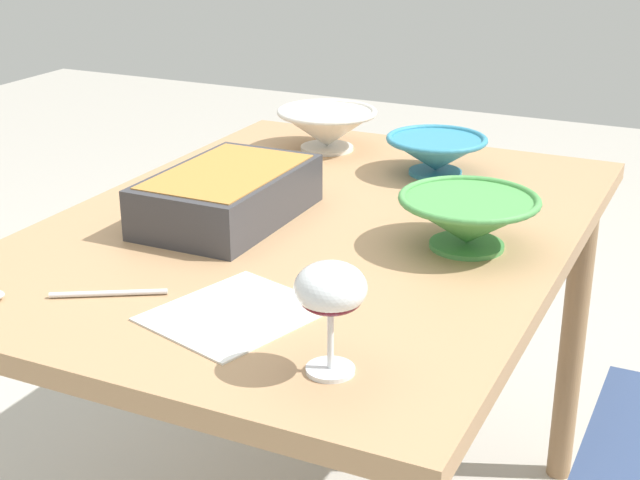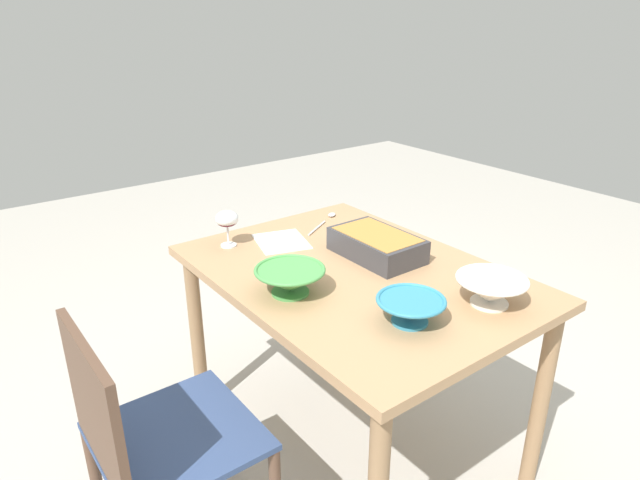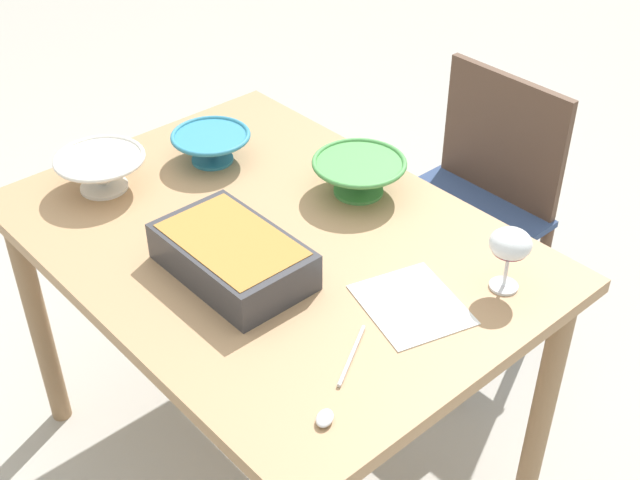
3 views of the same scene
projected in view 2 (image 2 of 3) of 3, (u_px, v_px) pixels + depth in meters
The scene contains 10 objects.
ground_plane at pixel (351, 441), 2.24m from camera, with size 8.00×8.00×0.00m, color #B2ADA3.
dining_table at pixel (355, 295), 1.98m from camera, with size 1.21×0.87×0.76m.
chair at pixel (149, 440), 1.58m from camera, with size 0.45×0.44×0.85m.
wine_glass at pixel (227, 220), 2.11m from camera, with size 0.09×0.09×0.14m.
casserole_dish at pixel (377, 244), 2.05m from camera, with size 0.34×0.21×0.09m.
mixing_bowl at pixel (491, 289), 1.71m from camera, with size 0.22×0.22×0.09m.
small_bowl at pixel (290, 279), 1.77m from camera, with size 0.23×0.23×0.09m.
serving_bowl at pixel (410, 309), 1.61m from camera, with size 0.20×0.20×0.08m.
serving_spoon at pixel (327, 219), 2.41m from camera, with size 0.15×0.25×0.01m.
napkin at pixel (281, 241), 2.19m from camera, with size 0.22×0.19×0.00m, color white.
Camera 2 is at (1.33, -1.16, 1.60)m, focal length 31.22 mm.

